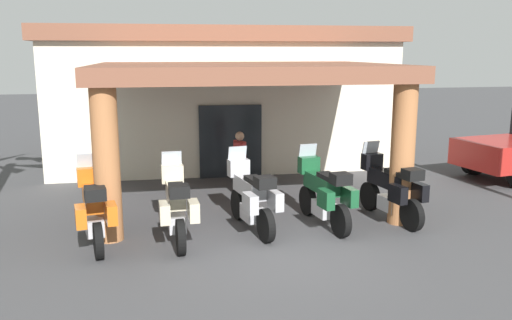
% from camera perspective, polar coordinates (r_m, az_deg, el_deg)
% --- Properties ---
extents(ground_plane, '(80.00, 80.00, 0.00)m').
position_cam_1_polar(ground_plane, '(9.99, 3.06, -9.54)').
color(ground_plane, '#424244').
extents(motel_building, '(11.03, 12.75, 4.31)m').
position_cam_1_polar(motel_building, '(18.42, -4.11, 7.21)').
color(motel_building, silver).
rests_on(motel_building, ground_plane).
extents(motorcycle_orange, '(0.83, 2.20, 1.61)m').
position_cam_1_polar(motorcycle_orange, '(10.44, -17.01, -5.05)').
color(motorcycle_orange, black).
rests_on(motorcycle_orange, ground_plane).
extents(motorcycle_cream, '(0.71, 2.21, 1.61)m').
position_cam_1_polar(motorcycle_cream, '(10.32, -8.52, -4.87)').
color(motorcycle_cream, black).
rests_on(motorcycle_cream, ground_plane).
extents(motorcycle_silver, '(0.84, 2.20, 1.61)m').
position_cam_1_polar(motorcycle_silver, '(10.79, -0.46, -4.01)').
color(motorcycle_silver, black).
rests_on(motorcycle_silver, ground_plane).
extents(motorcycle_green, '(0.77, 2.21, 1.61)m').
position_cam_1_polar(motorcycle_green, '(11.16, 7.31, -3.57)').
color(motorcycle_green, black).
rests_on(motorcycle_green, ground_plane).
extents(motorcycle_black, '(0.82, 2.21, 1.61)m').
position_cam_1_polar(motorcycle_black, '(11.80, 14.28, -3.01)').
color(motorcycle_black, black).
rests_on(motorcycle_black, ground_plane).
extents(pedestrian, '(0.32, 0.50, 1.66)m').
position_cam_1_polar(pedestrian, '(13.21, -1.74, 0.04)').
color(pedestrian, '#3F334C').
rests_on(pedestrian, ground_plane).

